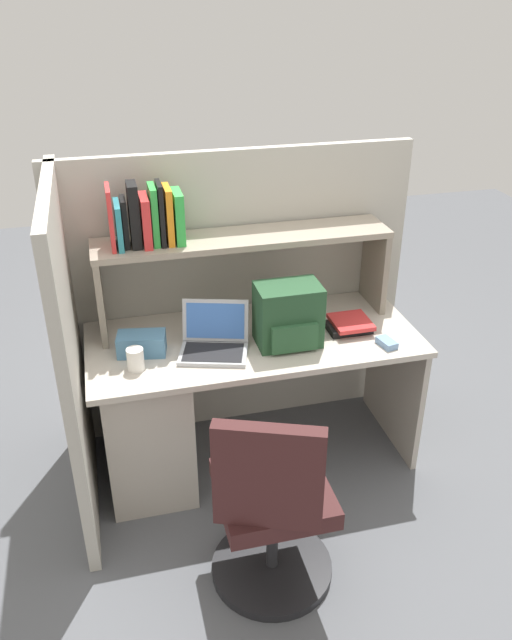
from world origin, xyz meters
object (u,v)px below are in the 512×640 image
object	(u,v)px
laptop	(214,341)
paper_cup	(135,359)
computer_mouse	(387,343)
tissue_box	(142,344)
backpack	(288,316)
office_chair	(271,513)

from	to	relation	value
laptop	paper_cup	world-z (taller)	laptop
computer_mouse	tissue_box	bearing A→B (deg)	157.08
paper_cup	tissue_box	xyz separation A→B (m)	(0.04, 0.13, -0.00)
laptop	paper_cup	size ratio (longest dim) A/B	3.58
computer_mouse	paper_cup	world-z (taller)	paper_cup
laptop	backpack	size ratio (longest dim) A/B	1.24
laptop	computer_mouse	bearing A→B (deg)	-11.15
backpack	tissue_box	bearing A→B (deg)	173.87
tissue_box	backpack	bearing A→B (deg)	3.95
tissue_box	computer_mouse	bearing A→B (deg)	-0.71
laptop	backpack	world-z (taller)	backpack
paper_cup	office_chair	distance (m)	0.89
backpack	computer_mouse	distance (m)	0.49
paper_cup	computer_mouse	bearing A→B (deg)	-4.00
backpack	office_chair	bearing A→B (deg)	-110.86
laptop	tissue_box	xyz separation A→B (m)	(-0.33, 0.06, -0.00)
laptop	office_chair	xyz separation A→B (m)	(0.08, -0.74, -0.39)
laptop	computer_mouse	xyz separation A→B (m)	(0.80, -0.16, -0.03)
computer_mouse	paper_cup	size ratio (longest dim) A/B	1.00
paper_cup	laptop	bearing A→B (deg)	11.61
computer_mouse	office_chair	size ratio (longest dim) A/B	0.11
backpack	computer_mouse	bearing A→B (deg)	-17.65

